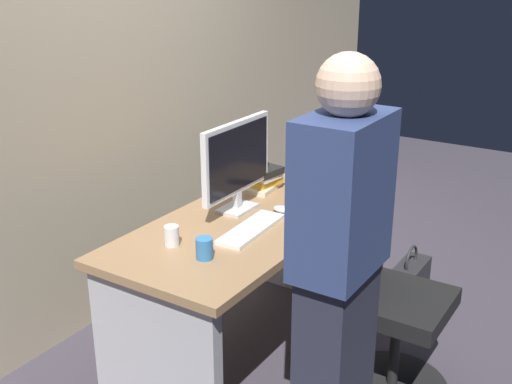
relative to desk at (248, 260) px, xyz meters
The scene contains 13 objects.
ground_plane 0.51m from the desk, ahead, with size 9.00×9.00×0.00m, color #3D3842.
wall_back 1.35m from the desk, 90.00° to the left, with size 6.40×0.10×3.00m, color tan.
desk is the anchor object (origin of this frame).
office_chair 0.71m from the desk, 82.32° to the right, with size 0.52×0.52×0.94m.
person_at_desk 0.90m from the desk, 122.93° to the right, with size 0.40×0.24×1.64m.
monitor 0.50m from the desk, 55.30° to the left, with size 0.54×0.14×0.46m.
keyboard 0.27m from the desk, 139.42° to the right, with size 0.43×0.13×0.02m, color white.
mouse 0.31m from the desk, 32.02° to the right, with size 0.06×0.10×0.03m, color white.
cup_near_keyboard 0.54m from the desk, 169.53° to the right, with size 0.07×0.07×0.09m, color #3372B2.
cup_by_monitor 0.52m from the desk, 164.85° to the left, with size 0.07×0.07×0.09m, color silver.
book_stack 0.51m from the desk, 20.90° to the left, with size 0.23×0.18×0.13m.
cell_phone 0.50m from the desk, 18.34° to the right, with size 0.07×0.14×0.01m, color black.
handbag 1.11m from the desk, 31.70° to the right, with size 0.34×0.14×0.38m.
Camera 1 is at (-2.38, -1.57, 1.92)m, focal length 44.57 mm.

